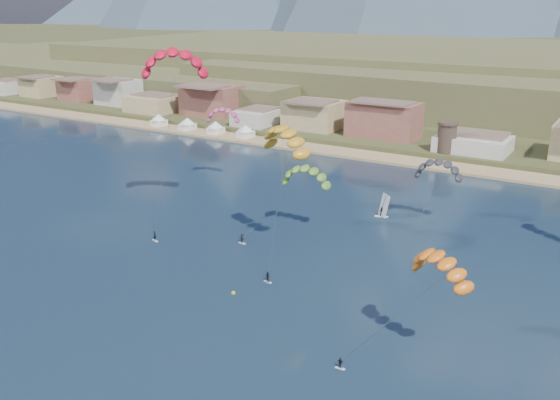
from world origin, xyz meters
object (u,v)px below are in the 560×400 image
object	(u,v)px
kitesurfer_green	(305,173)
buoy	(233,293)
kitesurfer_yellow	(286,135)
kitesurfer_orange	(441,261)
kitesurfer_red	(174,58)
windsurfer	(383,210)
watchtower	(447,137)

from	to	relation	value
kitesurfer_green	buoy	size ratio (longest dim) A/B	27.54
kitesurfer_yellow	buoy	size ratio (longest dim) A/B	40.79
kitesurfer_yellow	kitesurfer_green	xyz separation A→B (m)	(-2.25, 11.12, -9.68)
kitesurfer_orange	kitesurfer_red	bearing A→B (deg)	159.12
kitesurfer_red	buoy	xyz separation A→B (m)	(28.59, -21.97, -32.64)
kitesurfer_green	windsurfer	size ratio (longest dim) A/B	3.48
kitesurfer_orange	windsurfer	world-z (taller)	kitesurfer_orange
kitesurfer_red	kitesurfer_green	size ratio (longest dim) A/B	2.12
watchtower	kitesurfer_orange	bearing A→B (deg)	-73.73
kitesurfer_red	kitesurfer_orange	world-z (taller)	kitesurfer_red
kitesurfer_yellow	windsurfer	distance (m)	34.31
kitesurfer_red	kitesurfer_orange	size ratio (longest dim) A/B	2.03
kitesurfer_green	windsurfer	xyz separation A→B (m)	(9.91, 15.73, -10.26)
kitesurfer_red	buoy	size ratio (longest dim) A/B	58.29
kitesurfer_orange	buoy	distance (m)	34.82
kitesurfer_red	kitesurfer_yellow	size ratio (longest dim) A/B	1.43
kitesurfer_red	kitesurfer_green	distance (m)	33.32
kitesurfer_red	kitesurfer_yellow	world-z (taller)	kitesurfer_red
kitesurfer_yellow	kitesurfer_orange	bearing A→B (deg)	-30.02
kitesurfer_yellow	buoy	bearing A→B (deg)	-85.33
kitesurfer_green	buoy	distance (m)	31.83
buoy	kitesurfer_green	bearing A→B (deg)	97.26
watchtower	buoy	world-z (taller)	watchtower
watchtower	kitesurfer_red	bearing A→B (deg)	-112.00
kitesurfer_yellow	windsurfer	xyz separation A→B (m)	(7.66, 26.85, -19.94)
kitesurfer_yellow	kitesurfer_green	size ratio (longest dim) A/B	1.48
watchtower	kitesurfer_yellow	bearing A→B (deg)	-93.00
watchtower	kitesurfer_yellow	distance (m)	82.87
windsurfer	buoy	world-z (taller)	windsurfer
kitesurfer_orange	buoy	world-z (taller)	kitesurfer_orange
windsurfer	watchtower	bearing A→B (deg)	93.56
watchtower	kitesurfer_green	bearing A→B (deg)	-95.30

